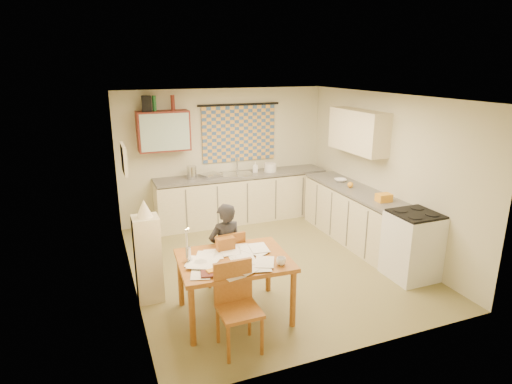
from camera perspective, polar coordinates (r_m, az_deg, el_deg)
name	(u,v)px	position (r m, az deg, el deg)	size (l,w,h in m)	color
floor	(269,263)	(6.65, 1.78, -9.50)	(4.00, 4.50, 0.02)	olive
ceiling	(271,96)	(5.98, 2.00, 12.71)	(4.00, 4.50, 0.02)	white
wall_back	(224,155)	(8.26, -4.31, 4.95)	(4.00, 0.02, 2.50)	beige
wall_front	(361,243)	(4.33, 13.79, -6.56)	(4.00, 0.02, 2.50)	beige
wall_left	(126,200)	(5.74, -16.89, -1.00)	(0.02, 4.50, 2.50)	beige
wall_right	(384,172)	(7.21, 16.76, 2.54)	(0.02, 4.50, 2.50)	beige
window_blind	(239,134)	(8.25, -2.27, 7.79)	(1.45, 0.03, 1.05)	#365582
curtain_rod	(239,104)	(8.16, -2.27, 11.58)	(0.04, 0.04, 1.60)	black
wall_cabinet	(164,131)	(7.74, -12.23, 7.96)	(0.90, 0.34, 0.70)	#561B13
wall_cabinet_glass	(165,132)	(7.57, -12.01, 7.79)	(0.84, 0.02, 0.64)	#99B2A5
upper_cabinet_right	(358,131)	(7.42, 13.44, 7.92)	(0.34, 1.30, 0.70)	beige
framed_print	(124,159)	(6.02, -17.21, 4.21)	(0.04, 0.50, 0.40)	beige
print_canvas	(126,159)	(6.02, -16.98, 4.23)	(0.01, 0.42, 0.32)	white
counter_back	(242,198)	(8.26, -1.87, -0.75)	(3.30, 0.62, 0.92)	beige
counter_right	(363,220)	(7.29, 14.11, -3.67)	(0.62, 2.95, 0.92)	beige
stove	(412,245)	(6.43, 20.13, -6.70)	(0.63, 0.63, 0.97)	white
sink	(237,177)	(8.11, -2.50, 2.07)	(0.55, 0.45, 0.10)	silver
tap	(237,165)	(8.25, -2.53, 3.61)	(0.03, 0.03, 0.28)	silver
dish_rack	(211,175)	(7.95, -6.03, 2.21)	(0.35, 0.30, 0.06)	silver
kettle	(192,172)	(7.84, -8.57, 2.60)	(0.18, 0.18, 0.24)	silver
mixing_bowl	(270,167)	(8.32, 1.91, 3.30)	(0.24, 0.24, 0.16)	white
soap_bottle	(255,167)	(8.25, -0.10, 3.35)	(0.12, 0.12, 0.20)	white
bowl	(340,180)	(7.73, 11.18, 1.54)	(0.25, 0.25, 0.05)	white
orange_bag	(384,198)	(6.77, 16.68, -0.73)	(0.22, 0.16, 0.12)	orange
fruit_orange	(350,185)	(7.38, 12.47, 0.94)	(0.10, 0.10, 0.10)	orange
speaker	(147,104)	(7.65, -14.39, 11.35)	(0.16, 0.20, 0.26)	black
bottle_green	(154,103)	(7.67, -13.42, 11.43)	(0.07, 0.07, 0.26)	#195926
bottle_brown	(173,103)	(7.72, -11.04, 11.60)	(0.07, 0.07, 0.26)	#561B13
dining_table	(234,287)	(5.22, -2.90, -12.51)	(1.33, 1.05, 0.75)	brown
chair_far	(226,273)	(5.77, -3.96, -10.68)	(0.43, 0.43, 0.88)	brown
chair_near	(239,324)	(4.73, -2.31, -17.12)	(0.43, 0.43, 0.94)	brown
person	(225,250)	(5.57, -4.09, -7.70)	(0.50, 0.36, 1.25)	black
shelf_stand	(148,259)	(5.62, -14.20, -8.66)	(0.32, 0.30, 1.13)	beige
lampshade	(144,208)	(5.37, -14.70, -2.12)	(0.20, 0.20, 0.22)	beige
letter_rack	(226,244)	(5.24, -4.08, -6.92)	(0.22, 0.10, 0.16)	brown
mug	(281,261)	(4.88, 3.37, -9.20)	(0.12, 0.12, 0.09)	white
magazine	(201,272)	(4.75, -7.41, -10.53)	(0.27, 0.33, 0.03)	maroon
book	(199,266)	(4.89, -7.57, -9.72)	(0.24, 0.30, 0.02)	orange
orange_box	(212,271)	(4.73, -5.84, -10.50)	(0.12, 0.08, 0.04)	orange
eyeglasses	(253,268)	(4.81, -0.40, -10.06)	(0.13, 0.04, 0.02)	black
candle_holder	(188,255)	(4.99, -9.01, -8.24)	(0.06, 0.06, 0.18)	silver
candle	(187,238)	(4.90, -9.24, -6.13)	(0.02, 0.02, 0.22)	white
candle_flame	(188,229)	(4.84, -9.03, -4.85)	(0.02, 0.02, 0.02)	#FFCC66
papers	(231,259)	(4.99, -3.34, -8.96)	(1.08, 0.92, 0.03)	white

